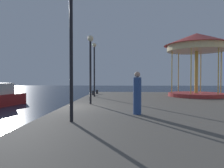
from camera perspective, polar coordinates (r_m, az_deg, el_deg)
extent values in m
plane|color=#162338|center=(11.63, -13.35, -10.01)|extent=(120.00, 120.00, 0.00)
cube|color=#5B564F|center=(11.68, 20.82, -8.01)|extent=(13.52, 25.48, 0.80)
cube|color=#4C6070|center=(20.74, -26.80, -0.51)|extent=(1.28, 0.36, 0.43)
cylinder|color=#B23333|center=(19.05, 22.07, -2.73)|extent=(4.59, 4.59, 0.30)
cylinder|color=gold|center=(19.01, 22.12, 3.04)|extent=(0.28, 0.28, 3.53)
cylinder|color=#F2E099|center=(19.18, 22.18, 9.07)|extent=(4.85, 4.85, 0.50)
cone|color=#C63D38|center=(19.29, 22.20, 11.29)|extent=(5.39, 5.39, 1.01)
cylinder|color=gold|center=(19.78, 27.72, 2.91)|extent=(0.08, 0.08, 3.53)
cylinder|color=gold|center=(21.02, 23.15, 2.86)|extent=(0.08, 0.08, 3.53)
cylinder|color=gold|center=(20.40, 17.75, 2.96)|extent=(0.08, 0.08, 3.53)
cylinder|color=gold|center=(18.43, 16.10, 3.14)|extent=(0.08, 0.08, 3.53)
cylinder|color=gold|center=(17.00, 20.85, 3.25)|extent=(0.08, 0.08, 3.53)
cylinder|color=gold|center=(17.75, 27.15, 3.11)|extent=(0.08, 0.08, 3.53)
cylinder|color=black|center=(7.37, -11.12, 6.71)|extent=(0.12, 0.12, 4.36)
cylinder|color=black|center=(12.37, -5.93, 3.06)|extent=(0.12, 0.12, 3.70)
sphere|color=#F9E5B2|center=(12.59, -5.96, 12.33)|extent=(0.36, 0.36, 0.36)
cylinder|color=black|center=(17.48, -4.88, 3.31)|extent=(0.12, 0.12, 4.15)
sphere|color=#F9E5B2|center=(17.70, -4.89, 10.62)|extent=(0.36, 0.36, 0.36)
cylinder|color=#2D2D33|center=(19.32, -5.16, -2.43)|extent=(0.24, 0.24, 0.40)
cylinder|color=#2D2D33|center=(20.84, -4.13, -2.14)|extent=(0.24, 0.24, 0.40)
cylinder|color=#2D4C8C|center=(8.83, 6.95, -3.24)|extent=(0.34, 0.34, 1.56)
sphere|color=tan|center=(8.80, 6.97, 2.60)|extent=(0.24, 0.24, 0.24)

